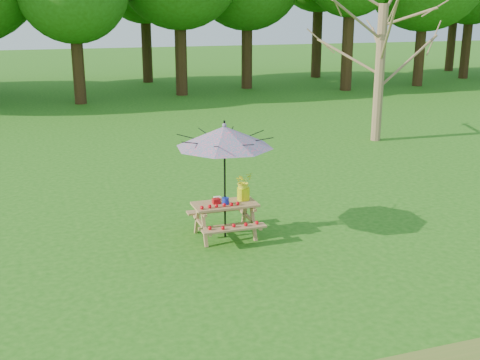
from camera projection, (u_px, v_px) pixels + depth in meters
name	position (u px, v px, depth m)	size (l,w,h in m)	color
ground	(446.00, 263.00, 10.32)	(120.00, 120.00, 0.00)	#1F6312
picnic_table	(225.00, 221.00, 11.40)	(1.20, 1.32, 0.67)	#A8734B
patio_umbrella	(224.00, 137.00, 10.96)	(2.26, 2.26, 2.25)	black
produce_bins	(221.00, 200.00, 11.31)	(0.29, 0.40, 0.13)	#BA0E12
tomatoes_row	(220.00, 205.00, 11.09)	(0.77, 0.13, 0.07)	red
flower_bucket	(243.00, 185.00, 11.45)	(0.40, 0.38, 0.54)	#D9E00B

